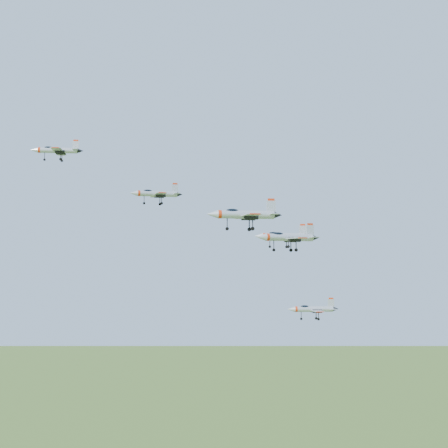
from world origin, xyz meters
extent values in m
cylinder|color=#AFB5BD|center=(-26.07, 10.80, 158.24)|extent=(8.18, 2.12, 1.17)
cone|color=#AFB5BD|center=(-30.89, 11.38, 158.24)|extent=(1.75, 1.35, 1.17)
cone|color=black|center=(-21.42, 10.25, 158.24)|extent=(1.37, 1.14, 0.99)
ellipsoid|color=black|center=(-28.03, 11.04, 158.68)|extent=(2.06, 1.07, 0.74)
cube|color=#AFB5BD|center=(-26.18, 8.28, 158.02)|extent=(2.52, 4.18, 0.13)
cube|color=#AFB5BD|center=(-25.59, 13.29, 158.02)|extent=(2.52, 4.18, 0.13)
cube|color=#AFB5BD|center=(-22.40, 10.37, 159.46)|extent=(1.35, 0.27, 1.89)
cube|color=red|center=(-22.40, 10.37, 160.45)|extent=(1.00, 0.24, 0.31)
cylinder|color=#AFB5BD|center=(-6.29, 0.50, 148.45)|extent=(7.99, 1.59, 1.15)
cone|color=#AFB5BD|center=(-11.05, 0.24, 148.45)|extent=(1.65, 1.23, 1.15)
cone|color=black|center=(-1.71, 0.76, 148.45)|extent=(1.29, 1.04, 0.98)
ellipsoid|color=black|center=(-8.23, 0.40, 148.88)|extent=(1.98, 0.93, 0.73)
cube|color=#AFB5BD|center=(-5.98, -1.95, 148.23)|extent=(2.24, 3.99, 0.12)
cube|color=#AFB5BD|center=(-6.25, 2.98, 148.23)|extent=(2.24, 3.99, 0.12)
cube|color=#AFB5BD|center=(-2.68, 0.71, 149.64)|extent=(1.33, 0.18, 1.85)
cube|color=red|center=(-2.68, 0.71, 150.61)|extent=(0.98, 0.18, 0.31)
cylinder|color=#AFB5BD|center=(6.91, -18.74, 143.06)|extent=(10.09, 1.78, 1.45)
cone|color=#AFB5BD|center=(0.88, -18.53, 143.06)|extent=(2.06, 1.52, 1.45)
cone|color=black|center=(12.71, -18.93, 143.06)|extent=(1.60, 1.28, 1.23)
ellipsoid|color=black|center=(4.45, -18.65, 143.61)|extent=(2.49, 1.12, 0.92)
cube|color=#AFB5BD|center=(7.02, -21.87, 142.78)|extent=(2.73, 4.99, 0.16)
cube|color=#AFB5BD|center=(7.23, -15.62, 142.78)|extent=(2.73, 4.99, 0.16)
cube|color=#AFB5BD|center=(11.48, -18.89, 144.57)|extent=(1.68, 0.19, 2.34)
cube|color=red|center=(11.48, -18.89, 145.79)|extent=(1.23, 0.20, 0.39)
cylinder|color=#AFB5BD|center=(20.85, 2.09, 140.26)|extent=(9.07, 2.62, 1.30)
cone|color=#AFB5BD|center=(15.52, 2.89, 140.26)|extent=(1.97, 1.55, 1.30)
cone|color=black|center=(25.98, 1.31, 140.26)|extent=(1.54, 1.30, 1.10)
ellipsoid|color=black|center=(18.68, 2.41, 140.75)|extent=(2.31, 1.25, 0.82)
cube|color=#AFB5BD|center=(20.63, -0.70, 140.01)|extent=(2.92, 4.68, 0.14)
cube|color=#AFB5BD|center=(21.46, 4.82, 140.01)|extent=(2.92, 4.68, 0.14)
cube|color=#AFB5BD|center=(24.89, 1.48, 141.61)|extent=(1.50, 0.34, 2.09)
cube|color=red|center=(24.89, 1.48, 142.70)|extent=(1.11, 0.30, 0.35)
cylinder|color=#AFB5BD|center=(18.86, -7.23, 139.61)|extent=(10.03, 2.34, 1.44)
cone|color=#AFB5BD|center=(12.92, -7.78, 139.61)|extent=(2.11, 1.61, 1.44)
cone|color=black|center=(24.58, -6.70, 139.61)|extent=(1.65, 1.36, 1.22)
ellipsoid|color=black|center=(16.44, -7.45, 140.15)|extent=(2.51, 1.25, 0.91)
cube|color=#AFB5BD|center=(19.36, -10.29, 139.34)|extent=(2.98, 5.07, 0.15)
cube|color=#AFB5BD|center=(18.80, -4.13, 139.34)|extent=(2.98, 5.07, 0.15)
cube|color=#AFB5BD|center=(23.37, -6.81, 141.10)|extent=(1.66, 0.28, 2.32)
cube|color=red|center=(23.37, -6.81, 142.32)|extent=(1.22, 0.27, 0.39)
cylinder|color=#AFB5BD|center=(27.10, 1.06, 124.85)|extent=(8.26, 2.25, 1.18)
cone|color=#AFB5BD|center=(22.23, 1.71, 124.85)|extent=(1.78, 1.39, 1.18)
cone|color=black|center=(31.78, 0.44, 124.85)|extent=(1.39, 1.16, 1.00)
ellipsoid|color=black|center=(25.12, 1.33, 125.30)|extent=(2.09, 1.11, 0.75)
cube|color=#AFB5BD|center=(26.94, -1.48, 124.63)|extent=(2.60, 4.24, 0.13)
cube|color=#AFB5BD|center=(27.61, 3.56, 124.63)|extent=(2.60, 4.24, 0.13)
cube|color=#AFB5BD|center=(30.79, 0.57, 126.08)|extent=(1.37, 0.29, 1.91)
cube|color=red|center=(30.79, 0.57, 127.08)|extent=(1.01, 0.26, 0.32)
camera|label=1|loc=(-21.51, -123.58, 134.81)|focal=50.00mm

